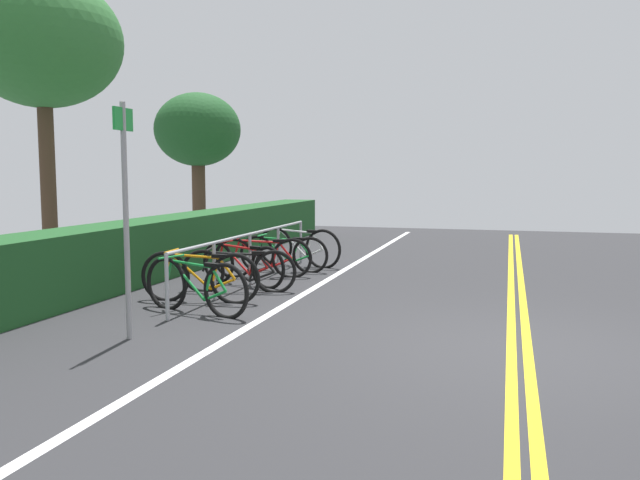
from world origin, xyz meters
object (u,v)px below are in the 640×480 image
object	(u,v)px
bicycle_5	(284,254)
bicycle_1	(200,277)
bike_rack	(250,247)
bicycle_4	(263,258)
bicycle_3	(242,264)
bicycle_2	(239,271)
bicycle_6	(299,247)
sign_post_near	(125,200)
tree_mid	(42,43)
tree_far_right	(198,131)
bicycle_0	(195,286)

from	to	relation	value
bicycle_5	bicycle_1	bearing A→B (deg)	176.39
bike_rack	bicycle_4	world-z (taller)	bike_rack
bike_rack	bicycle_3	size ratio (longest dim) A/B	3.22
bicycle_1	bicycle_3	xyz separation A→B (m)	(1.47, -0.02, -0.02)
bicycle_2	bicycle_4	size ratio (longest dim) A/B	1.04
bicycle_2	bicycle_6	world-z (taller)	bicycle_6
bicycle_2	bicycle_6	bearing A→B (deg)	-0.55
sign_post_near	bicycle_2	bearing A→B (deg)	-0.74
bicycle_3	bicycle_6	bearing A→B (deg)	-5.66
tree_mid	sign_post_near	bearing A→B (deg)	-133.83
bicycle_1	bicycle_2	size ratio (longest dim) A/B	1.01
bicycle_4	sign_post_near	distance (m)	4.50
bicycle_2	tree_far_right	bearing A→B (deg)	30.71
tree_far_right	bicycle_2	bearing A→B (deg)	-149.29
bicycle_0	bicycle_6	xyz separation A→B (m)	(4.41, 0.03, 0.02)
bicycle_0	bicycle_5	bearing A→B (deg)	1.25
sign_post_near	tree_mid	world-z (taller)	tree_mid
tree_mid	tree_far_right	distance (m)	5.98
bicycle_1	tree_mid	xyz separation A→B (m)	(1.92, 3.98, 3.76)
bicycle_4	bicycle_5	world-z (taller)	bicycle_4
bicycle_3	sign_post_near	distance (m)	3.74
tree_mid	bicycle_6	bearing A→B (deg)	-66.74
bicycle_0	bike_rack	bearing A→B (deg)	3.59
bicycle_1	bicycle_6	distance (m)	3.74
bicycle_1	tree_mid	size ratio (longest dim) A/B	0.33
bicycle_1	bicycle_3	distance (m)	1.47
bicycle_1	tree_mid	bearing A→B (deg)	64.24
bicycle_0	sign_post_near	distance (m)	1.82
bike_rack	bicycle_6	size ratio (longest dim) A/B	3.01
bicycle_4	tree_mid	world-z (taller)	tree_mid
bicycle_0	tree_far_right	world-z (taller)	tree_far_right
bicycle_6	bicycle_1	bearing A→B (deg)	176.27
bicycle_4	sign_post_near	world-z (taller)	sign_post_near
bicycle_3	tree_mid	bearing A→B (deg)	83.63
bicycle_6	tree_mid	size ratio (longest dim) A/B	0.34
bicycle_0	sign_post_near	world-z (taller)	sign_post_near
tree_mid	tree_far_right	bearing A→B (deg)	-0.90
bicycle_3	bicycle_6	distance (m)	2.27
bicycle_2	tree_far_right	size ratio (longest dim) A/B	0.45
bicycle_2	tree_far_right	world-z (taller)	tree_far_right
bicycle_1	bicycle_4	xyz separation A→B (m)	(2.27, -0.07, -0.01)
bicycle_6	tree_far_right	world-z (taller)	tree_far_right
bicycle_0	bicycle_3	world-z (taller)	bicycle_0
tree_far_right	bicycle_5	bearing A→B (deg)	-139.52
bicycle_1	bicycle_3	size ratio (longest dim) A/B	1.05
bicycle_2	bicycle_5	xyz separation A→B (m)	(2.13, 0.03, 0.00)
bike_rack	tree_mid	xyz separation A→B (m)	(0.39, 4.11, 3.49)
bike_rack	bicycle_0	distance (m)	2.22
bicycle_0	bicycle_2	distance (m)	1.54
bicycle_2	bicycle_4	distance (m)	1.41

